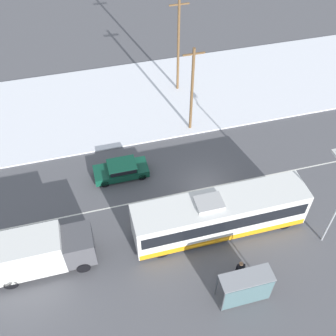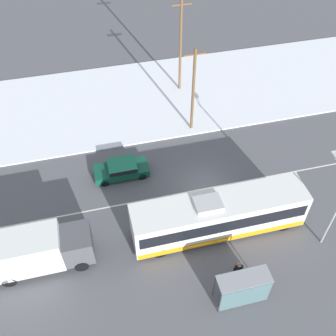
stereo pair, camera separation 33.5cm
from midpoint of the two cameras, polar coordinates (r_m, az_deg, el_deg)
ground_plane at (r=30.68m, az=5.72°, el=-3.01°), size 120.00×120.00×0.00m
snow_lot at (r=39.47m, az=0.08°, el=10.61°), size 80.00×12.61×0.12m
lane_marking_center at (r=30.68m, az=5.72°, el=-3.01°), size 60.00×0.12×0.00m
city_bus at (r=27.14m, az=7.74°, el=-6.82°), size 11.97×2.57×3.35m
box_truck at (r=26.58m, az=-18.57°, el=-11.34°), size 6.99×2.30×3.11m
sedan_car at (r=31.15m, az=-6.45°, el=-0.10°), size 4.25×1.80×1.32m
pedestrian_at_stop at (r=25.78m, az=10.51°, el=-14.23°), size 0.61×0.27×1.70m
bus_shelter at (r=24.50m, az=11.46°, el=-16.81°), size 3.19×1.20×2.40m
utility_pole_roadside at (r=33.05m, az=3.98°, el=11.21°), size 1.80×0.24×7.97m
utility_pole_snowlot at (r=37.79m, az=2.09°, el=17.26°), size 1.80×0.24×9.13m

